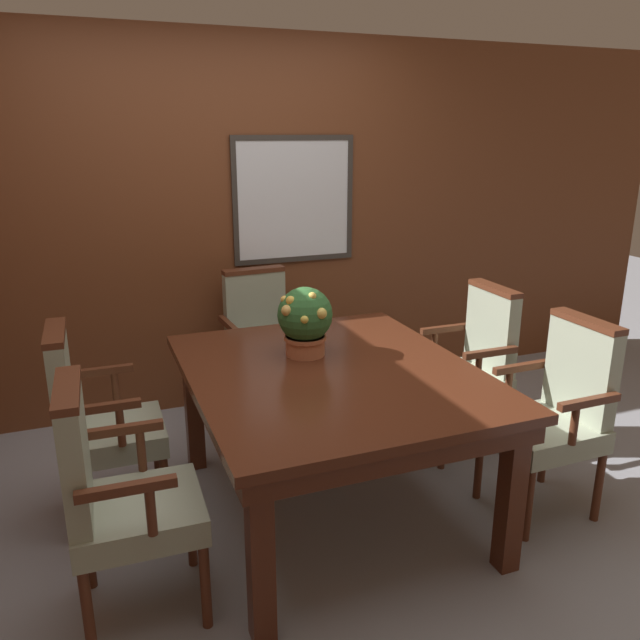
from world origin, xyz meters
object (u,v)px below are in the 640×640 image
dining_table (331,388)px  chair_head_far (262,340)px  chair_right_near (557,409)px  chair_right_far (471,362)px  potted_plant (305,320)px  chair_left_far (94,417)px  chair_left_near (116,492)px

dining_table → chair_head_far: chair_head_far is taller
dining_table → chair_right_near: chair_right_near is taller
chair_right_far → dining_table: bearing=-71.2°
potted_plant → chair_left_far: bearing=172.7°
chair_head_far → chair_left_near: bearing=-127.1°
chair_left_far → potted_plant: bearing=-96.4°
chair_left_far → chair_right_far: bearing=-89.6°
chair_right_near → potted_plant: bearing=-119.0°
chair_right_far → chair_left_near: (-2.04, -0.69, 0.00)m
potted_plant → dining_table: bearing=-78.4°
chair_right_near → chair_left_near: (-2.06, 0.01, 0.00)m
dining_table → chair_left_near: 1.08m
dining_table → chair_head_far: bearing=90.3°
chair_right_near → chair_left_far: same height
chair_left_far → chair_left_near: bearing=-174.8°
dining_table → chair_left_near: size_ratio=1.58×
dining_table → chair_right_far: 1.09m
chair_right_far → chair_head_far: bearing=-128.7°
potted_plant → chair_right_near: bearing=-28.3°
chair_head_far → potted_plant: size_ratio=2.85×
dining_table → chair_left_near: chair_left_near is taller
chair_head_far → chair_right_far: same height
dining_table → chair_left_near: bearing=-161.2°
chair_head_far → potted_plant: 1.04m
chair_head_far → potted_plant: (-0.04, -0.95, 0.41)m
chair_right_far → chair_left_near: bearing=-71.0°
chair_right_near → dining_table: bearing=-109.5°
chair_left_near → chair_right_near: bearing=-88.6°
chair_right_near → chair_right_far: (-0.02, 0.70, 0.00)m
potted_plant → chair_left_near: bearing=-149.1°
chair_right_far → chair_left_near: size_ratio=1.00×
chair_left_near → chair_head_far: bearing=-31.8°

